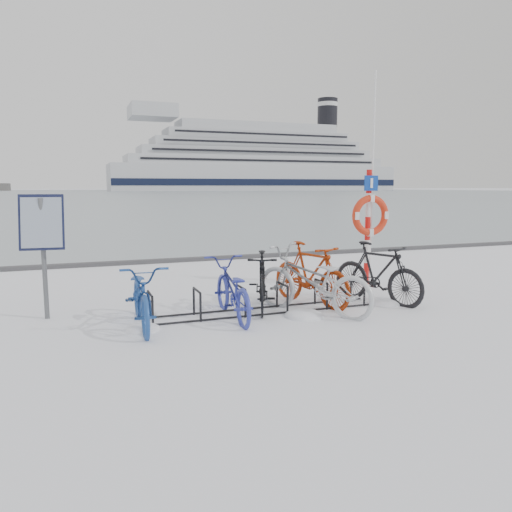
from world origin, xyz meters
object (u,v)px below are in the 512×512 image
bike_rack (262,301)px  info_board (42,230)px  lifebuoy_station (370,216)px  cruise_ferry (255,165)px

bike_rack → info_board: bearing=166.9°
info_board → lifebuoy_station: size_ratio=0.45×
info_board → lifebuoy_station: (6.11, 0.50, 0.06)m
bike_rack → lifebuoy_station: (2.83, 1.26, 1.27)m
info_board → cruise_ferry: bearing=74.7°
info_board → cruise_ferry: size_ratio=0.01×
cruise_ferry → info_board: bearing=-111.1°
bike_rack → lifebuoy_station: 3.35m
lifebuoy_station → cruise_ferry: 227.67m
bike_rack → cruise_ferry: 229.89m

